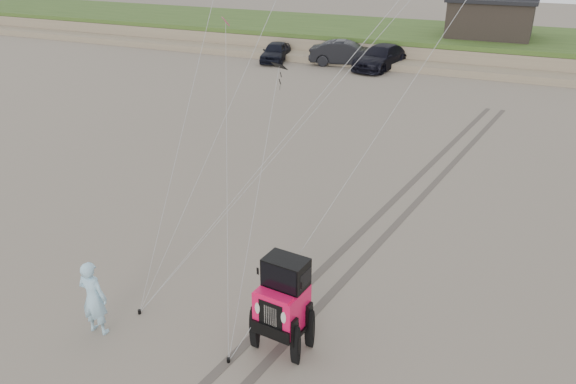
% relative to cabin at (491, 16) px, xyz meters
% --- Properties ---
extents(ground, '(160.00, 160.00, 0.00)m').
position_rel_cabin_xyz_m(ground, '(-2.00, -37.00, -3.24)').
color(ground, '#6B6054').
rests_on(ground, ground).
extents(dune_ridge, '(160.00, 14.25, 1.73)m').
position_rel_cabin_xyz_m(dune_ridge, '(-2.00, 0.50, -2.42)').
color(dune_ridge, '#7A6B54').
rests_on(dune_ridge, ground).
extents(cabin, '(6.40, 5.40, 3.35)m').
position_rel_cabin_xyz_m(cabin, '(0.00, 0.00, 0.00)').
color(cabin, black).
rests_on(cabin, dune_ridge).
extents(truck_a, '(2.51, 4.53, 1.46)m').
position_rel_cabin_xyz_m(truck_a, '(-14.59, -7.51, -2.51)').
color(truck_a, black).
rests_on(truck_a, ground).
extents(truck_b, '(5.60, 2.88, 1.76)m').
position_rel_cabin_xyz_m(truck_b, '(-9.23, -6.67, -2.36)').
color(truck_b, black).
rests_on(truck_b, ground).
extents(truck_c, '(3.39, 6.01, 1.64)m').
position_rel_cabin_xyz_m(truck_c, '(-6.60, -6.72, -2.42)').
color(truck_c, black).
rests_on(truck_c, ground).
extents(jeep, '(2.78, 5.30, 1.89)m').
position_rel_cabin_xyz_m(jeep, '(-0.71, -37.00, -2.29)').
color(jeep, '#EF0F4B').
rests_on(jeep, ground).
extents(man, '(0.75, 0.51, 2.00)m').
position_rel_cabin_xyz_m(man, '(-5.14, -38.30, -2.24)').
color(man, '#92CEE3').
rests_on(man, ground).
extents(stake_main, '(0.08, 0.08, 0.12)m').
position_rel_cabin_xyz_m(stake_main, '(-4.65, -37.33, -3.18)').
color(stake_main, black).
rests_on(stake_main, ground).
extents(stake_aux, '(0.08, 0.08, 0.12)m').
position_rel_cabin_xyz_m(stake_aux, '(-1.63, -37.99, -3.18)').
color(stake_aux, black).
rests_on(stake_aux, ground).
extents(tire_tracks, '(5.22, 29.74, 0.01)m').
position_rel_cabin_xyz_m(tire_tracks, '(0.00, -29.00, -3.23)').
color(tire_tracks, '#4C443D').
rests_on(tire_tracks, ground).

